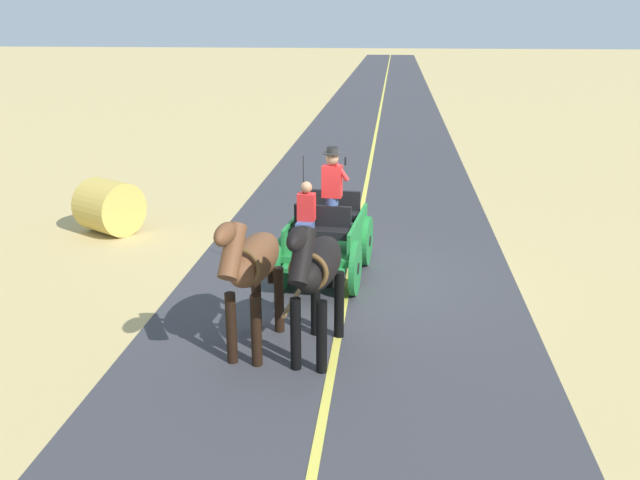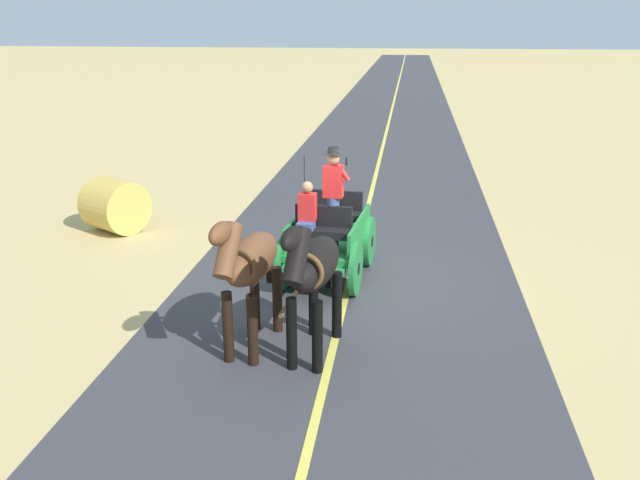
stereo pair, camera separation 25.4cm
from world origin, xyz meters
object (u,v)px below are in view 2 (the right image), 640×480
object	(u,v)px
horse_off_side	(249,264)
horse_near_side	(313,269)
hay_bale	(115,205)
horse_drawn_carriage	(328,236)

from	to	relation	value
horse_off_side	horse_near_side	bearing A→B (deg)	174.64
hay_bale	horse_off_side	bearing A→B (deg)	130.13
horse_drawn_carriage	horse_off_side	bearing A→B (deg)	75.84
horse_near_side	hay_bale	world-z (taller)	horse_near_side
horse_off_side	hay_bale	bearing A→B (deg)	-49.87
horse_drawn_carriage	horse_near_side	world-z (taller)	horse_drawn_carriage
horse_drawn_carriage	horse_off_side	distance (m)	3.11
horse_off_side	horse_drawn_carriage	bearing A→B (deg)	-104.16
horse_drawn_carriage	hay_bale	distance (m)	5.55
horse_near_side	horse_off_side	distance (m)	0.92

